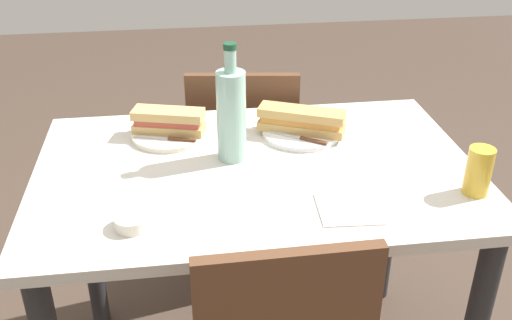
{
  "coord_description": "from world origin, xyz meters",
  "views": [
    {
      "loc": [
        0.19,
        1.36,
        1.55
      ],
      "look_at": [
        0.0,
        0.0,
        0.8
      ],
      "focal_mm": 41.93,
      "sensor_mm": 36.0,
      "label": 1
    }
  ],
  "objects": [
    {
      "name": "baguette_sandwich_near",
      "position": [
        -0.15,
        -0.17,
        0.82
      ],
      "size": [
        0.25,
        0.16,
        0.07
      ],
      "color": "tan",
      "rests_on": "plate_near"
    },
    {
      "name": "knife_far",
      "position": [
        0.23,
        -0.16,
        0.79
      ],
      "size": [
        0.17,
        0.06,
        0.01
      ],
      "color": "silver",
      "rests_on": "plate_far"
    },
    {
      "name": "plate_near",
      "position": [
        -0.15,
        -0.17,
        0.78
      ],
      "size": [
        0.22,
        0.22,
        0.01
      ],
      "primitive_type": "cylinder",
      "color": "white",
      "rests_on": "dining_table"
    },
    {
      "name": "chair_near",
      "position": [
        -0.03,
        -0.58,
        0.49
      ],
      "size": [
        0.45,
        0.45,
        0.86
      ],
      "color": "brown",
      "rests_on": "ground"
    },
    {
      "name": "paper_napkin",
      "position": [
        -0.19,
        0.23,
        0.78
      ],
      "size": [
        0.15,
        0.15,
        0.0
      ],
      "primitive_type": "cube",
      "rotation": [
        0.0,
        0.0,
        -0.06
      ],
      "color": "white",
      "rests_on": "dining_table"
    },
    {
      "name": "beer_glass",
      "position": [
        -0.51,
        0.2,
        0.84
      ],
      "size": [
        0.06,
        0.06,
        0.12
      ],
      "primitive_type": "cylinder",
      "color": "gold",
      "rests_on": "dining_table"
    },
    {
      "name": "olive_bowl",
      "position": [
        0.31,
        0.24,
        0.79
      ],
      "size": [
        0.08,
        0.08,
        0.03
      ],
      "primitive_type": "cylinder",
      "color": "silver",
      "rests_on": "dining_table"
    },
    {
      "name": "knife_near",
      "position": [
        -0.14,
        -0.11,
        0.79
      ],
      "size": [
        0.15,
        0.11,
        0.01
      ],
      "color": "silver",
      "rests_on": "plate_near"
    },
    {
      "name": "plate_far",
      "position": [
        0.22,
        -0.21,
        0.78
      ],
      "size": [
        0.22,
        0.22,
        0.01
      ],
      "primitive_type": "cylinder",
      "color": "silver",
      "rests_on": "dining_table"
    },
    {
      "name": "dining_table",
      "position": [
        0.0,
        0.0,
        0.65
      ],
      "size": [
        1.16,
        0.76,
        0.78
      ],
      "color": "beige",
      "rests_on": "ground"
    },
    {
      "name": "water_bottle",
      "position": [
        0.06,
        -0.06,
        0.91
      ],
      "size": [
        0.08,
        0.08,
        0.32
      ],
      "color": "#99C6B7",
      "rests_on": "dining_table"
    },
    {
      "name": "baguette_sandwich_far",
      "position": [
        0.22,
        -0.21,
        0.82
      ],
      "size": [
        0.21,
        0.12,
        0.07
      ],
      "color": "tan",
      "rests_on": "plate_far"
    }
  ]
}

